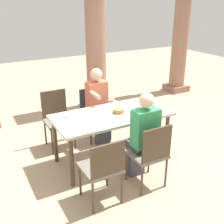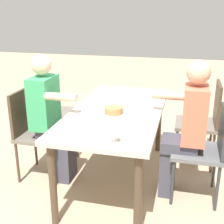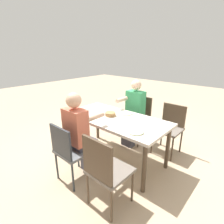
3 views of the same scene
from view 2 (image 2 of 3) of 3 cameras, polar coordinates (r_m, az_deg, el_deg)
name	(u,v)px [view 2 (image 2 of 3)]	position (r m, az deg, el deg)	size (l,w,h in m)	color
ground_plane	(117,179)	(3.24, 0.89, -12.39)	(16.00, 16.00, 0.00)	tan
dining_table	(117,117)	(2.94, 0.96, -0.98)	(1.72, 0.84, 0.76)	beige
chair_west_north	(204,118)	(3.47, 16.81, -1.15)	(0.44, 0.44, 0.94)	#6A6158
chair_west_south	(61,109)	(3.76, -9.54, 0.61)	(0.44, 0.44, 0.88)	#6A6158
chair_mid_north	(206,147)	(2.86, 17.13, -6.17)	(0.44, 0.44, 0.88)	#5B5E61
chair_mid_south	(34,128)	(3.19, -14.33, -2.94)	(0.44, 0.44, 0.91)	#6A6158
diner_woman_green	(186,127)	(2.78, 13.59, -2.65)	(0.35, 0.49, 1.28)	#3F3F4C
diner_man_white	(51,116)	(3.05, -11.28, -0.69)	(0.35, 0.49, 1.27)	#3F3F4C
plate_0	(150,95)	(3.40, 7.07, 3.21)	(0.21, 0.21, 0.02)	silver
fork_0	(152,92)	(3.55, 7.37, 3.76)	(0.02, 0.17, 0.01)	silver
spoon_0	(148,99)	(3.26, 6.73, 2.41)	(0.02, 0.17, 0.01)	silver
plate_1	(92,106)	(2.99, -3.66, 1.11)	(0.23, 0.23, 0.02)	white
fork_1	(97,102)	(3.13, -2.84, 1.83)	(0.02, 0.17, 0.01)	silver
spoon_1	(88,111)	(2.86, -4.55, 0.10)	(0.02, 0.17, 0.01)	silver
plate_2	(132,136)	(2.31, 3.68, -4.43)	(0.23, 0.23, 0.02)	white
wine_glass_2	(114,130)	(2.15, 0.32, -3.40)	(0.08, 0.08, 0.15)	white
fork_2	(135,129)	(2.45, 4.31, -3.19)	(0.02, 0.17, 0.01)	silver
spoon_2	(128,145)	(2.18, 2.96, -6.10)	(0.02, 0.17, 0.01)	silver
bread_basket	(114,110)	(2.80, 0.31, 0.33)	(0.17, 0.17, 0.06)	#9E7547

